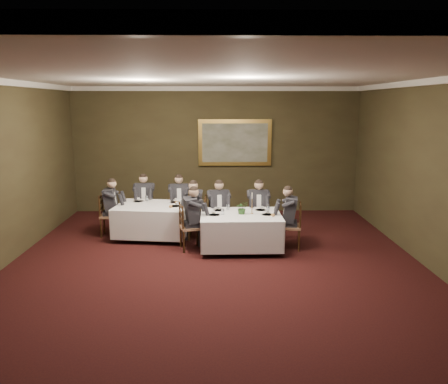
{
  "coord_description": "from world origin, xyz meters",
  "views": [
    {
      "loc": [
        0.04,
        -7.26,
        3.05
      ],
      "look_at": [
        0.19,
        2.08,
        1.15
      ],
      "focal_mm": 35.0,
      "sensor_mm": 36.0,
      "label": 1
    }
  ],
  "objects_px": {
    "diner_sec_endleft": "(110,214)",
    "candlestick": "(252,206)",
    "chair_main_endright": "(291,236)",
    "chair_sec_endright": "(198,226)",
    "diner_main_backright": "(258,215)",
    "chair_main_backright": "(258,225)",
    "diner_sec_backleft": "(145,207)",
    "chair_sec_backleft": "(145,215)",
    "diner_main_backleft": "(219,215)",
    "diner_sec_endright": "(197,217)",
    "chair_sec_endleft": "(110,224)",
    "chair_main_endleft": "(190,236)",
    "chair_main_backleft": "(219,225)",
    "diner_sec_backright": "(179,208)",
    "table_main": "(241,228)",
    "painting": "(235,143)",
    "table_second": "(153,218)",
    "chair_sec_backright": "(180,216)",
    "diner_main_endright": "(291,225)",
    "centerpiece": "(242,207)"
  },
  "relations": [
    {
      "from": "chair_sec_backright",
      "to": "chair_sec_endleft",
      "type": "xyz_separation_m",
      "value": [
        -1.58,
        -0.66,
        0.0
      ]
    },
    {
      "from": "chair_main_endleft",
      "to": "painting",
      "type": "distance_m",
      "value": 3.87
    },
    {
      "from": "chair_main_endright",
      "to": "chair_sec_endleft",
      "type": "relative_size",
      "value": 1.0
    },
    {
      "from": "diner_sec_endleft",
      "to": "chair_main_endright",
      "type": "bearing_deg",
      "value": 72.88
    },
    {
      "from": "chair_main_endright",
      "to": "diner_sec_endleft",
      "type": "xyz_separation_m",
      "value": [
        -4.08,
        0.98,
        0.23
      ]
    },
    {
      "from": "chair_main_backleft",
      "to": "diner_sec_backleft",
      "type": "bearing_deg",
      "value": -33.24
    },
    {
      "from": "chair_main_backleft",
      "to": "diner_sec_backleft",
      "type": "height_order",
      "value": "diner_sec_backleft"
    },
    {
      "from": "diner_sec_endright",
      "to": "diner_main_endright",
      "type": "bearing_deg",
      "value": -108.9
    },
    {
      "from": "chair_main_endleft",
      "to": "painting",
      "type": "xyz_separation_m",
      "value": [
        1.07,
        3.32,
        1.69
      ]
    },
    {
      "from": "table_main",
      "to": "diner_main_backright",
      "type": "relative_size",
      "value": 1.27
    },
    {
      "from": "diner_main_backright",
      "to": "diner_sec_endright",
      "type": "distance_m",
      "value": 1.41
    },
    {
      "from": "table_main",
      "to": "diner_main_endright",
      "type": "relative_size",
      "value": 1.27
    },
    {
      "from": "diner_main_backleft",
      "to": "diner_sec_endleft",
      "type": "height_order",
      "value": "same"
    },
    {
      "from": "chair_main_backright",
      "to": "painting",
      "type": "xyz_separation_m",
      "value": [
        -0.45,
        2.42,
        1.69
      ]
    },
    {
      "from": "table_main",
      "to": "chair_sec_endright",
      "type": "xyz_separation_m",
      "value": [
        -0.94,
        0.74,
        -0.17
      ]
    },
    {
      "from": "chair_sec_backleft",
      "to": "chair_sec_endright",
      "type": "bearing_deg",
      "value": 139.58
    },
    {
      "from": "diner_main_backright",
      "to": "chair_sec_backleft",
      "type": "relative_size",
      "value": 1.35
    },
    {
      "from": "chair_sec_backleft",
      "to": "chair_sec_endright",
      "type": "xyz_separation_m",
      "value": [
        1.37,
        -1.02,
        0.0
      ]
    },
    {
      "from": "diner_sec_endleft",
      "to": "candlestick",
      "type": "height_order",
      "value": "diner_sec_endleft"
    },
    {
      "from": "chair_sec_endright",
      "to": "table_second",
      "type": "bearing_deg",
      "value": 84.0
    },
    {
      "from": "table_main",
      "to": "chair_main_endleft",
      "type": "relative_size",
      "value": 1.71
    },
    {
      "from": "chair_main_endleft",
      "to": "chair_main_endright",
      "type": "relative_size",
      "value": 1.0
    },
    {
      "from": "table_main",
      "to": "chair_main_backleft",
      "type": "bearing_deg",
      "value": 118.28
    },
    {
      "from": "chair_main_endright",
      "to": "chair_sec_endright",
      "type": "bearing_deg",
      "value": 79.45
    },
    {
      "from": "chair_sec_backright",
      "to": "painting",
      "type": "xyz_separation_m",
      "value": [
        1.44,
        1.65,
        1.69
      ]
    },
    {
      "from": "chair_main_backright",
      "to": "diner_sec_backleft",
      "type": "xyz_separation_m",
      "value": [
        -2.76,
        0.87,
        0.23
      ]
    },
    {
      "from": "painting",
      "to": "diner_sec_endright",
      "type": "bearing_deg",
      "value": -110.42
    },
    {
      "from": "table_second",
      "to": "candlestick",
      "type": "height_order",
      "value": "candlestick"
    },
    {
      "from": "table_main",
      "to": "centerpiece",
      "type": "relative_size",
      "value": 6.05
    },
    {
      "from": "diner_main_backright",
      "to": "diner_sec_endleft",
      "type": "distance_m",
      "value": 3.45
    },
    {
      "from": "chair_main_endright",
      "to": "diner_sec_backright",
      "type": "distance_m",
      "value": 3.0
    },
    {
      "from": "chair_main_backright",
      "to": "centerpiece",
      "type": "bearing_deg",
      "value": 63.7
    },
    {
      "from": "diner_main_backleft",
      "to": "painting",
      "type": "relative_size",
      "value": 0.66
    },
    {
      "from": "chair_main_endright",
      "to": "chair_sec_endleft",
      "type": "distance_m",
      "value": 4.2
    },
    {
      "from": "diner_main_backleft",
      "to": "diner_sec_endright",
      "type": "xyz_separation_m",
      "value": [
        -0.49,
        -0.12,
        0.0
      ]
    },
    {
      "from": "chair_main_backleft",
      "to": "chair_sec_backright",
      "type": "xyz_separation_m",
      "value": [
        -0.97,
        0.79,
        0.0
      ]
    },
    {
      "from": "diner_main_backleft",
      "to": "diner_sec_endleft",
      "type": "relative_size",
      "value": 1.0
    },
    {
      "from": "diner_main_endright",
      "to": "chair_sec_backright",
      "type": "height_order",
      "value": "diner_main_endright"
    },
    {
      "from": "chair_main_backleft",
      "to": "diner_sec_backleft",
      "type": "distance_m",
      "value": 2.06
    },
    {
      "from": "chair_main_endleft",
      "to": "chair_sec_endright",
      "type": "distance_m",
      "value": 0.77
    },
    {
      "from": "chair_main_backleft",
      "to": "chair_sec_endright",
      "type": "bearing_deg",
      "value": 7.31
    },
    {
      "from": "chair_sec_backright",
      "to": "candlestick",
      "type": "xyz_separation_m",
      "value": [
        1.67,
        -1.61,
        0.65
      ]
    },
    {
      "from": "chair_main_backleft",
      "to": "diner_main_backleft",
      "type": "height_order",
      "value": "diner_main_backleft"
    },
    {
      "from": "diner_main_backleft",
      "to": "diner_sec_backright",
      "type": "bearing_deg",
      "value": -46.68
    },
    {
      "from": "diner_sec_backleft",
      "to": "chair_sec_backright",
      "type": "height_order",
      "value": "diner_sec_backleft"
    },
    {
      "from": "chair_main_endleft",
      "to": "diner_sec_backleft",
      "type": "height_order",
      "value": "diner_sec_backleft"
    },
    {
      "from": "painting",
      "to": "chair_sec_endleft",
      "type": "bearing_deg",
      "value": -142.53
    },
    {
      "from": "chair_sec_backright",
      "to": "chair_sec_endleft",
      "type": "relative_size",
      "value": 1.0
    },
    {
      "from": "diner_main_backright",
      "to": "chair_main_endright",
      "type": "height_order",
      "value": "diner_main_backright"
    },
    {
      "from": "diner_main_endright",
      "to": "centerpiece",
      "type": "xyz_separation_m",
      "value": [
        -1.04,
        0.01,
        0.39
      ]
    }
  ]
}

